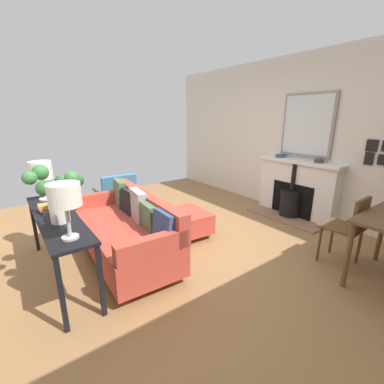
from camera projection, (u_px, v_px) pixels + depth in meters
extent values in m
cube|color=olive|center=(175.00, 243.00, 3.66)|extent=(5.02, 6.32, 0.01)
cube|color=silver|center=(289.00, 137.00, 4.71)|extent=(0.12, 6.32, 2.74)
cube|color=#93664C|center=(283.00, 218.00, 4.52)|extent=(0.40, 1.32, 0.03)
cube|color=white|center=(296.00, 190.00, 4.58)|extent=(0.24, 1.39, 0.95)
cube|color=black|center=(292.00, 199.00, 4.57)|extent=(0.06, 0.77, 0.57)
cylinder|color=black|center=(290.00, 203.00, 4.56)|extent=(0.36, 0.36, 0.43)
cylinder|color=black|center=(292.00, 191.00, 4.50)|extent=(0.38, 0.38, 0.02)
cylinder|color=black|center=(293.00, 177.00, 4.43)|extent=(0.07, 0.07, 0.47)
cube|color=white|center=(299.00, 162.00, 4.42)|extent=(0.29, 1.47, 0.05)
cube|color=gray|center=(307.00, 125.00, 4.32)|extent=(0.04, 0.90, 1.04)
cube|color=silver|center=(307.00, 125.00, 4.31)|extent=(0.01, 0.82, 0.96)
cylinder|color=#334C56|center=(280.00, 156.00, 4.73)|extent=(0.17, 0.17, 0.05)
torus|color=#334C56|center=(280.00, 155.00, 4.72)|extent=(0.17, 0.17, 0.01)
cylinder|color=#47382D|center=(319.00, 161.00, 4.17)|extent=(0.14, 0.14, 0.05)
torus|color=#47382D|center=(319.00, 160.00, 4.16)|extent=(0.14, 0.14, 0.01)
cylinder|color=#B2B2B7|center=(85.00, 236.00, 3.76)|extent=(0.04, 0.04, 0.10)
cylinder|color=#B2B2B7|center=(122.00, 297.00, 2.49)|extent=(0.04, 0.04, 0.10)
cylinder|color=#B2B2B7|center=(126.00, 226.00, 4.09)|extent=(0.04, 0.04, 0.10)
cylinder|color=#B2B2B7|center=(177.00, 276.00, 2.82)|extent=(0.04, 0.04, 0.10)
cube|color=#B74233|center=(123.00, 237.00, 3.23)|extent=(0.87, 1.92, 0.35)
cube|color=#B74233|center=(146.00, 206.00, 3.31)|extent=(0.24, 1.88, 0.35)
cube|color=#B74233|center=(102.00, 199.00, 3.85)|extent=(0.74, 0.16, 0.19)
cube|color=#B74233|center=(153.00, 246.00, 2.45)|extent=(0.74, 0.16, 0.19)
cube|color=#4C6B47|center=(120.00, 193.00, 3.83)|extent=(0.19, 0.41, 0.40)
cube|color=black|center=(129.00, 202.00, 3.53)|extent=(0.14, 0.34, 0.34)
cube|color=#99999E|center=(138.00, 206.00, 3.27)|extent=(0.17, 0.42, 0.41)
cube|color=#4C6B47|center=(149.00, 217.00, 3.01)|extent=(0.15, 0.34, 0.33)
cube|color=#334775|center=(165.00, 228.00, 2.70)|extent=(0.16, 0.35, 0.35)
cylinder|color=#B2B2B7|center=(166.00, 230.00, 3.98)|extent=(0.03, 0.03, 0.09)
cylinder|color=#B2B2B7|center=(184.00, 243.00, 3.56)|extent=(0.03, 0.03, 0.09)
cylinder|color=#B2B2B7|center=(190.00, 223.00, 4.21)|extent=(0.03, 0.03, 0.09)
cylinder|color=#B2B2B7|center=(209.00, 236.00, 3.78)|extent=(0.03, 0.03, 0.09)
cube|color=#B74233|center=(187.00, 221.00, 3.83)|extent=(0.59, 0.70, 0.29)
cube|color=brown|center=(125.00, 198.00, 5.11)|extent=(0.05, 0.05, 0.34)
cube|color=brown|center=(99.00, 203.00, 4.83)|extent=(0.05, 0.05, 0.34)
cube|color=brown|center=(134.00, 205.00, 4.73)|extent=(0.05, 0.05, 0.34)
cube|color=brown|center=(106.00, 210.00, 4.46)|extent=(0.05, 0.05, 0.34)
cube|color=teal|center=(116.00, 194.00, 4.73)|extent=(0.63, 0.59, 0.08)
cube|color=teal|center=(119.00, 185.00, 4.47)|extent=(0.61, 0.16, 0.36)
cube|color=brown|center=(132.00, 186.00, 4.87)|extent=(0.07, 0.53, 0.04)
cube|color=brown|center=(97.00, 192.00, 4.53)|extent=(0.07, 0.53, 0.04)
cube|color=black|center=(61.00, 220.00, 3.55)|extent=(0.04, 0.04, 0.70)
cube|color=black|center=(101.00, 281.00, 2.24)|extent=(0.04, 0.04, 0.70)
cube|color=black|center=(34.00, 226.00, 3.37)|extent=(0.04, 0.04, 0.70)
cube|color=black|center=(62.00, 296.00, 2.06)|extent=(0.04, 0.04, 0.70)
cube|color=black|center=(56.00, 217.00, 2.70)|extent=(0.37, 1.77, 0.03)
cylinder|color=white|center=(45.00, 199.00, 3.20)|extent=(0.14, 0.14, 0.02)
cylinder|color=white|center=(44.00, 189.00, 3.17)|extent=(0.03, 0.03, 0.24)
cylinder|color=silver|center=(41.00, 170.00, 3.10)|extent=(0.25, 0.25, 0.22)
cylinder|color=#B2B2B7|center=(71.00, 237.00, 2.18)|extent=(0.14, 0.14, 0.02)
cylinder|color=#B2B2B7|center=(68.00, 221.00, 2.14)|extent=(0.03, 0.03, 0.27)
cylinder|color=silver|center=(64.00, 195.00, 2.08)|extent=(0.26, 0.26, 0.19)
cylinder|color=silver|center=(60.00, 213.00, 2.51)|extent=(0.17, 0.17, 0.18)
cylinder|color=brown|center=(57.00, 194.00, 2.45)|extent=(0.02, 0.02, 0.22)
sphere|color=#387A3D|center=(29.00, 178.00, 2.27)|extent=(0.12, 0.12, 0.12)
sphere|color=#2D6633|center=(45.00, 188.00, 2.23)|extent=(0.14, 0.14, 0.14)
sphere|color=#387A3D|center=(72.00, 178.00, 2.34)|extent=(0.13, 0.13, 0.13)
sphere|color=#26562D|center=(77.00, 181.00, 2.52)|extent=(0.12, 0.12, 0.12)
sphere|color=#2D6633|center=(62.00, 181.00, 2.52)|extent=(0.12, 0.12, 0.12)
sphere|color=#387A3D|center=(40.00, 172.00, 2.49)|extent=(0.15, 0.15, 0.15)
cube|color=#4C7056|center=(52.00, 209.00, 2.84)|extent=(0.25, 0.20, 0.02)
cube|color=#B23833|center=(52.00, 207.00, 2.84)|extent=(0.25, 0.17, 0.03)
cube|color=olive|center=(51.00, 205.00, 2.83)|extent=(0.26, 0.16, 0.03)
cylinder|color=brown|center=(381.00, 233.00, 3.13)|extent=(0.05, 0.05, 0.72)
cylinder|color=brown|center=(348.00, 256.00, 2.62)|extent=(0.05, 0.05, 0.72)
cylinder|color=brown|center=(332.00, 237.00, 3.33)|extent=(0.03, 0.03, 0.46)
cylinder|color=brown|center=(319.00, 244.00, 3.15)|extent=(0.03, 0.03, 0.46)
cylinder|color=brown|center=(359.00, 246.00, 3.09)|extent=(0.03, 0.03, 0.46)
cylinder|color=brown|center=(347.00, 255.00, 2.90)|extent=(0.03, 0.03, 0.46)
cube|color=brown|center=(342.00, 227.00, 3.05)|extent=(0.41, 0.41, 0.02)
cube|color=brown|center=(361.00, 215.00, 2.87)|extent=(0.36, 0.04, 0.38)
cube|color=black|center=(372.00, 145.00, 3.63)|extent=(0.02, 0.14, 0.17)
cube|color=black|center=(369.00, 159.00, 3.69)|extent=(0.02, 0.11, 0.18)
cube|color=black|center=(383.00, 160.00, 3.55)|extent=(0.02, 0.14, 0.14)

